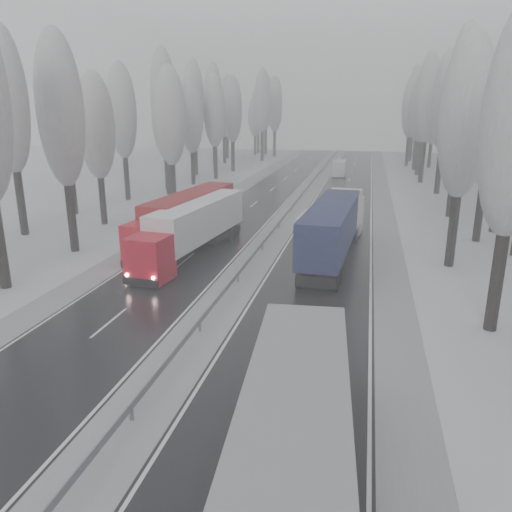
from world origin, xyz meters
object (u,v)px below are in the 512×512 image
at_px(box_truck_distant, 339,168).
at_px(truck_cream_box, 336,222).
at_px(truck_grey_tarp, 294,458).
at_px(truck_blue_box, 333,226).
at_px(truck_red_white, 193,226).
at_px(truck_red_red, 186,216).

bearing_deg(box_truck_distant, truck_cream_box, -87.45).
relative_size(truck_grey_tarp, truck_blue_box, 0.98).
bearing_deg(truck_red_white, box_truck_distant, 86.97).
height_order(truck_cream_box, box_truck_distant, truck_cream_box).
xyz_separation_m(box_truck_distant, truck_red_red, (-10.10, -48.75, 1.17)).
bearing_deg(truck_grey_tarp, box_truck_distant, 87.99).
xyz_separation_m(truck_blue_box, box_truck_distant, (-2.54, 50.54, -1.32)).
bearing_deg(truck_blue_box, box_truck_distant, 96.38).
height_order(truck_cream_box, truck_red_white, truck_cream_box).
xyz_separation_m(truck_grey_tarp, truck_cream_box, (-0.84, 28.66, -0.02)).
height_order(truck_grey_tarp, box_truck_distant, truck_grey_tarp).
bearing_deg(truck_grey_tarp, truck_blue_box, 87.35).
height_order(box_truck_distant, truck_red_red, truck_red_red).
bearing_deg(truck_red_white, truck_red_red, 125.06).
relative_size(box_truck_distant, truck_red_red, 0.42).
relative_size(truck_grey_tarp, box_truck_distant, 2.49).
bearing_deg(truck_blue_box, truck_red_white, -168.95).
bearing_deg(truck_cream_box, truck_red_white, -157.34).
distance_m(truck_grey_tarp, box_truck_distant, 77.38).
distance_m(truck_blue_box, box_truck_distant, 50.62).
relative_size(truck_grey_tarp, truck_red_white, 1.06).
relative_size(truck_cream_box, box_truck_distant, 2.47).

